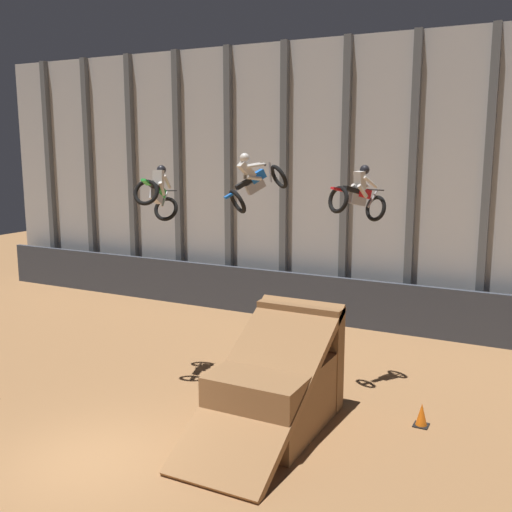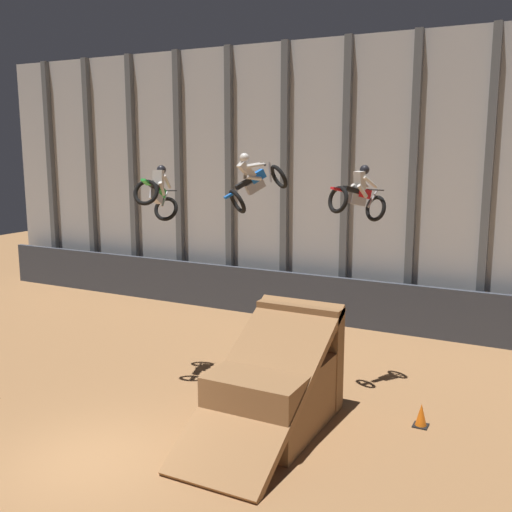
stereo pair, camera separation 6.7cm
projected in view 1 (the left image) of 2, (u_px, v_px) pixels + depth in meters
ground_plane at (91, 461)px, 12.99m from camera, size 60.00×60.00×0.00m
arena_back_wall at (315, 182)px, 23.38m from camera, size 32.00×0.40×10.75m
lower_barrier at (305, 297)px, 23.39m from camera, size 31.36×0.20×1.86m
dirt_ramp at (278, 385)px, 14.63m from camera, size 2.29×4.98×2.88m
rider_bike_left_air at (157, 193)px, 16.70m from camera, size 1.06×1.79×1.66m
rider_bike_center_air at (255, 182)px, 16.30m from camera, size 1.62×1.77×1.69m
rider_bike_right_air at (359, 196)px, 16.04m from camera, size 1.44×1.78×1.59m
traffic_cone_near_ramp at (422, 415)px, 14.57m from camera, size 0.36×0.36×0.58m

